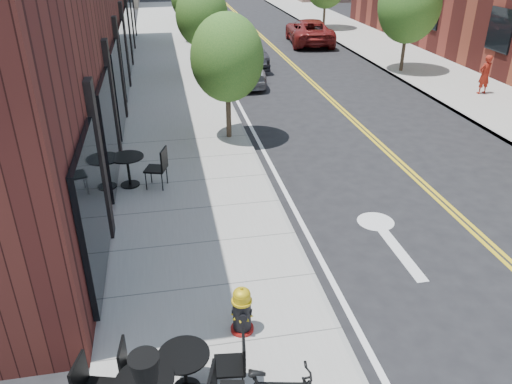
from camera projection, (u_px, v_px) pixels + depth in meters
ground at (341, 333)px, 8.29m from camera, size 120.00×120.00×0.00m
sidewalk_near at (183, 130)px, 16.64m from camera, size 4.00×70.00×0.12m
sidewalk_far at (506, 109)px, 18.64m from camera, size 4.00×70.00×0.12m
building_near at (43, 9)px, 17.79m from camera, size 5.00×28.00×7.00m
tree_near_a at (227, 58)px, 14.83m from camera, size 2.20×2.20×3.81m
tree_near_b at (202, 15)px, 21.75m from camera, size 2.30×2.30×3.98m
tree_far_b at (409, 5)px, 22.25m from camera, size 2.80×2.80×4.62m
fire_hydrant at (242, 310)px, 8.00m from camera, size 0.48×0.48×0.87m
bistro_set_a at (185, 367)px, 6.91m from camera, size 1.70×0.80×0.90m
bistro_set_c at (128, 166)px, 12.64m from camera, size 2.00×1.06×1.05m
parked_car_a at (242, 64)px, 21.98m from camera, size 2.30×4.77×1.57m
parked_car_b at (241, 51)px, 24.50m from camera, size 2.07×4.64×1.48m
parked_car_c at (215, 30)px, 29.82m from camera, size 2.69×5.39×1.50m
parked_car_far at (309, 31)px, 29.61m from camera, size 2.98×5.40×1.43m
pedestrian at (485, 74)px, 19.90m from camera, size 0.63×0.48×1.54m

